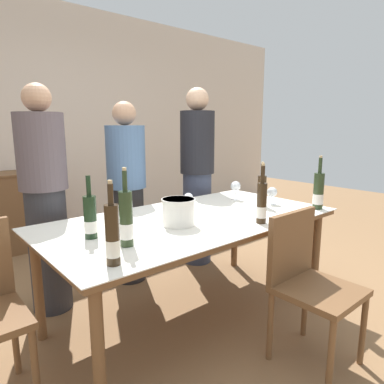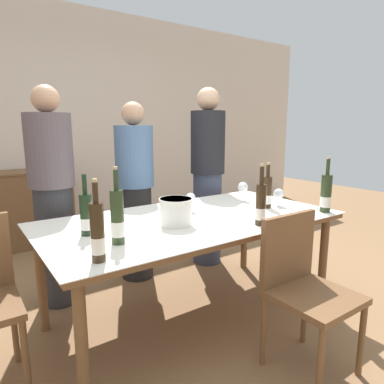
% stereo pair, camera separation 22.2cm
% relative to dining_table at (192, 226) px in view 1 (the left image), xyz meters
% --- Properties ---
extents(ground_plane, '(12.00, 12.00, 0.00)m').
position_rel_dining_table_xyz_m(ground_plane, '(0.00, 0.00, -0.68)').
color(ground_plane, olive).
extents(back_wall, '(8.00, 0.10, 2.80)m').
position_rel_dining_table_xyz_m(back_wall, '(0.00, 2.61, 0.72)').
color(back_wall, beige).
rests_on(back_wall, ground_plane).
extents(dining_table, '(2.02, 1.05, 0.74)m').
position_rel_dining_table_xyz_m(dining_table, '(0.00, 0.00, 0.00)').
color(dining_table, brown).
rests_on(dining_table, ground_plane).
extents(ice_bucket, '(0.21, 0.21, 0.17)m').
position_rel_dining_table_xyz_m(ice_bucket, '(-0.18, -0.08, 0.15)').
color(ice_bucket, white).
rests_on(ice_bucket, dining_table).
extents(wine_bottle_0, '(0.08, 0.08, 0.41)m').
position_rel_dining_table_xyz_m(wine_bottle_0, '(0.89, -0.43, 0.19)').
color(wine_bottle_0, '#28381E').
rests_on(wine_bottle_0, dining_table).
extents(wine_bottle_1, '(0.07, 0.07, 0.39)m').
position_rel_dining_table_xyz_m(wine_bottle_1, '(0.26, -0.39, 0.19)').
color(wine_bottle_1, '#332314').
rests_on(wine_bottle_1, dining_table).
extents(wine_bottle_2, '(0.07, 0.07, 0.39)m').
position_rel_dining_table_xyz_m(wine_bottle_2, '(-0.80, -0.38, 0.19)').
color(wine_bottle_2, '#332314').
rests_on(wine_bottle_2, dining_table).
extents(wine_bottle_3, '(0.07, 0.07, 0.36)m').
position_rel_dining_table_xyz_m(wine_bottle_3, '(-0.71, 0.04, 0.18)').
color(wine_bottle_3, black).
rests_on(wine_bottle_3, dining_table).
extents(wine_bottle_4, '(0.07, 0.07, 0.35)m').
position_rel_dining_table_xyz_m(wine_bottle_4, '(0.64, -0.09, 0.18)').
color(wine_bottle_4, '#332314').
rests_on(wine_bottle_4, dining_table).
extents(wine_bottle_5, '(0.07, 0.07, 0.42)m').
position_rel_dining_table_xyz_m(wine_bottle_5, '(-0.63, -0.20, 0.20)').
color(wine_bottle_5, '#28381E').
rests_on(wine_bottle_5, dining_table).
extents(wine_glass_0, '(0.07, 0.07, 0.14)m').
position_rel_dining_table_xyz_m(wine_glass_0, '(0.09, 0.15, 0.16)').
color(wine_glass_0, white).
rests_on(wine_glass_0, dining_table).
extents(wine_glass_1, '(0.09, 0.09, 0.16)m').
position_rel_dining_table_xyz_m(wine_glass_1, '(0.67, 0.21, 0.17)').
color(wine_glass_1, white).
rests_on(wine_glass_1, dining_table).
extents(wine_glass_2, '(0.08, 0.08, 0.14)m').
position_rel_dining_table_xyz_m(wine_glass_2, '(0.76, -0.10, 0.15)').
color(wine_glass_2, white).
rests_on(wine_glass_2, dining_table).
extents(chair_near_front, '(0.42, 0.42, 0.87)m').
position_rel_dining_table_xyz_m(chair_near_front, '(0.23, -0.76, -0.17)').
color(chair_near_front, brown).
rests_on(chair_near_front, ground_plane).
extents(person_host, '(0.33, 0.33, 1.65)m').
position_rel_dining_table_xyz_m(person_host, '(-0.73, 0.77, 0.15)').
color(person_host, '#2D2D33').
rests_on(person_host, ground_plane).
extents(person_guest_left, '(0.33, 0.33, 1.56)m').
position_rel_dining_table_xyz_m(person_guest_left, '(-0.02, 0.84, 0.10)').
color(person_guest_left, '#262628').
rests_on(person_guest_left, ground_plane).
extents(person_guest_right, '(0.33, 0.33, 1.72)m').
position_rel_dining_table_xyz_m(person_guest_right, '(0.71, 0.76, 0.19)').
color(person_guest_right, '#383F56').
rests_on(person_guest_right, ground_plane).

